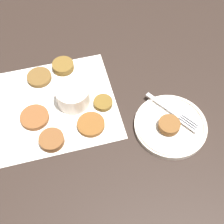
% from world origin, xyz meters
% --- Properties ---
extents(ground_plane, '(4.00, 4.00, 0.00)m').
position_xyz_m(ground_plane, '(0.00, 0.00, 0.00)').
color(ground_plane, black).
extents(napkin, '(0.40, 0.38, 0.00)m').
position_xyz_m(napkin, '(0.00, -0.02, 0.00)').
color(napkin, white).
rests_on(napkin, ground_plane).
extents(sauce_bowl, '(0.11, 0.11, 0.10)m').
position_xyz_m(sauce_bowl, '(0.06, -0.04, 0.03)').
color(sauce_bowl, silver).
rests_on(sauce_bowl, napkin).
extents(fritter_0, '(0.07, 0.07, 0.02)m').
position_xyz_m(fritter_0, '(0.07, 0.10, 0.01)').
color(fritter_0, brown).
rests_on(fritter_0, napkin).
extents(fritter_1, '(0.08, 0.08, 0.01)m').
position_xyz_m(fritter_1, '(-0.07, -0.05, 0.01)').
color(fritter_1, brown).
rests_on(fritter_1, napkin).
extents(fritter_2, '(0.07, 0.07, 0.02)m').
position_xyz_m(fritter_2, '(-0.05, -0.14, 0.01)').
color(fritter_2, brown).
rests_on(fritter_2, napkin).
extents(fritter_3, '(0.08, 0.08, 0.01)m').
position_xyz_m(fritter_3, '(0.07, -0.14, 0.01)').
color(fritter_3, brown).
rests_on(fritter_3, napkin).
extents(fritter_4, '(0.08, 0.08, 0.01)m').
position_xyz_m(fritter_4, '(-0.01, 0.09, 0.01)').
color(fritter_4, brown).
rests_on(fritter_4, napkin).
extents(fritter_5, '(0.06, 0.06, 0.01)m').
position_xyz_m(fritter_5, '(0.13, -0.08, 0.01)').
color(fritter_5, brown).
rests_on(fritter_5, napkin).
extents(serving_plate, '(0.21, 0.21, 0.02)m').
position_xyz_m(serving_plate, '(0.28, -0.23, 0.01)').
color(serving_plate, silver).
rests_on(serving_plate, ground_plane).
extents(fritter_on_plate, '(0.06, 0.06, 0.02)m').
position_xyz_m(fritter_on_plate, '(0.26, -0.24, 0.03)').
color(fritter_on_plate, brown).
rests_on(fritter_on_plate, serving_plate).
extents(fork, '(0.09, 0.17, 0.00)m').
position_xyz_m(fork, '(0.31, -0.21, 0.02)').
color(fork, silver).
rests_on(fork, serving_plate).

